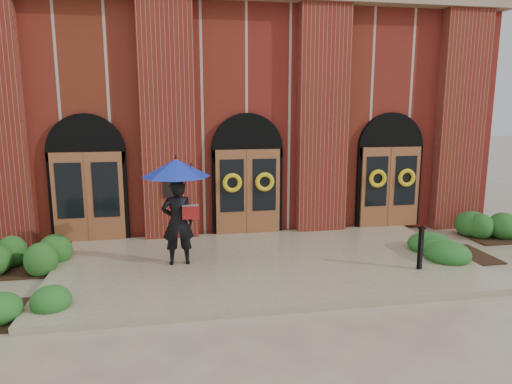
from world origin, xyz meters
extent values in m
plane|color=tan|center=(0.00, 0.00, 0.00)|extent=(90.00, 90.00, 0.00)
cube|color=tan|center=(0.00, 0.15, 0.07)|extent=(10.00, 5.30, 0.15)
cube|color=maroon|center=(0.00, 8.90, 3.50)|extent=(16.00, 12.00, 7.00)
cube|color=black|center=(-2.25, 2.47, 1.65)|extent=(0.40, 0.05, 0.55)
cube|color=maroon|center=(-2.25, 2.73, 3.50)|extent=(1.50, 0.45, 7.00)
cube|color=maroon|center=(2.25, 2.73, 3.50)|extent=(1.50, 0.45, 7.00)
cube|color=maroon|center=(6.75, 2.73, 3.50)|extent=(1.50, 0.45, 7.00)
cube|color=#9B5732|center=(-4.50, 2.71, 1.40)|extent=(1.90, 0.10, 2.50)
cylinder|color=black|center=(-4.50, 2.85, 2.65)|extent=(2.10, 0.22, 2.10)
cube|color=#9B5732|center=(0.00, 2.71, 1.40)|extent=(1.90, 0.10, 2.50)
cylinder|color=black|center=(0.00, 2.85, 2.65)|extent=(2.10, 0.22, 2.10)
cube|color=#9B5732|center=(4.50, 2.71, 1.40)|extent=(1.90, 0.10, 2.50)
cylinder|color=black|center=(4.50, 2.85, 2.65)|extent=(2.10, 0.22, 2.10)
torus|color=yellow|center=(-0.48, 2.59, 1.70)|extent=(0.57, 0.13, 0.57)
torus|color=yellow|center=(0.48, 2.59, 1.70)|extent=(0.57, 0.13, 0.57)
torus|color=yellow|center=(4.02, 2.59, 1.70)|extent=(0.57, 0.13, 0.57)
torus|color=yellow|center=(4.98, 2.59, 1.70)|extent=(0.57, 0.13, 0.57)
imported|color=black|center=(-2.08, 0.30, 1.18)|extent=(0.76, 0.51, 2.06)
cone|color=#172EB2|center=(-2.08, 0.30, 2.48)|extent=(1.63, 1.63, 0.41)
cylinder|color=black|center=(-2.03, 0.25, 1.93)|extent=(0.02, 0.02, 0.68)
cube|color=#9EA1A3|center=(-1.78, 0.13, 1.45)|extent=(0.39, 0.20, 0.30)
cube|color=maroon|center=(-1.78, 0.02, 1.45)|extent=(0.39, 0.04, 0.30)
cube|color=black|center=(3.43, -1.07, 0.63)|extent=(0.11, 0.11, 0.96)
cube|color=black|center=(3.43, -1.07, 1.13)|extent=(0.16, 0.16, 0.04)
ellipsoid|color=#21521B|center=(-5.94, 0.91, 0.37)|extent=(2.91, 1.17, 0.75)
ellipsoid|color=#20561D|center=(-5.10, -1.65, 0.26)|extent=(1.49, 1.28, 0.53)
ellipsoid|color=#20561F|center=(5.10, 0.00, 0.28)|extent=(1.61, 1.38, 0.57)
camera|label=1|loc=(-2.11, -10.35, 3.87)|focal=32.00mm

